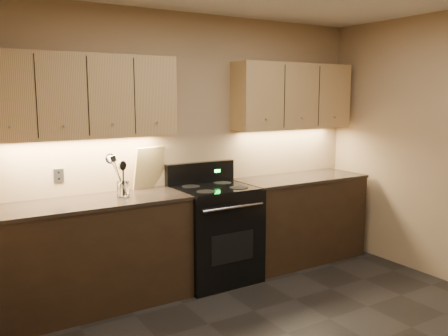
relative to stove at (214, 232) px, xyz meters
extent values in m
cube|color=tan|center=(-0.08, 0.32, 0.82)|extent=(4.00, 0.04, 2.60)
cube|color=black|center=(-1.18, 0.02, -0.03)|extent=(1.60, 0.60, 0.90)
cube|color=#362A22|center=(-1.18, 0.02, 0.44)|extent=(1.62, 0.62, 0.03)
cube|color=black|center=(1.10, 0.02, -0.03)|extent=(1.44, 0.60, 0.90)
cube|color=#362A22|center=(1.10, 0.02, 0.44)|extent=(1.46, 0.62, 0.03)
cube|color=black|center=(0.00, -0.01, -0.02)|extent=(0.76, 0.65, 0.92)
cube|color=black|center=(0.00, -0.01, 0.45)|extent=(0.70, 0.60, 0.01)
cube|color=black|center=(0.00, 0.28, 0.55)|extent=(0.76, 0.07, 0.22)
cube|color=#19FF33|center=(0.18, 0.24, 0.56)|extent=(0.06, 0.00, 0.03)
cylinder|color=silver|center=(0.00, -0.35, 0.32)|extent=(0.65, 0.02, 0.02)
cube|color=black|center=(0.00, -0.33, -0.07)|extent=(0.46, 0.00, 0.28)
cylinder|color=black|center=(-0.18, -0.16, 0.45)|extent=(0.18, 0.18, 0.00)
cylinder|color=black|center=(0.18, -0.16, 0.45)|extent=(0.18, 0.18, 0.00)
cylinder|color=black|center=(-0.18, 0.14, 0.45)|extent=(0.18, 0.18, 0.00)
cylinder|color=black|center=(0.18, 0.14, 0.45)|extent=(0.18, 0.18, 0.00)
cube|color=tan|center=(-1.18, 0.17, 1.32)|extent=(1.60, 0.30, 0.70)
cube|color=tan|center=(1.10, 0.17, 1.32)|extent=(1.44, 0.30, 0.70)
cube|color=#B2B5BA|center=(-1.38, 0.31, 0.64)|extent=(0.08, 0.01, 0.12)
cylinder|color=white|center=(-0.90, 0.05, 0.52)|extent=(0.13, 0.13, 0.13)
cylinder|color=white|center=(-0.90, 0.05, 0.46)|extent=(0.10, 0.10, 0.02)
cube|color=tan|center=(-0.56, 0.27, 0.65)|extent=(0.34, 0.18, 0.40)
camera|label=1|loc=(-2.28, -3.88, 1.32)|focal=38.00mm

